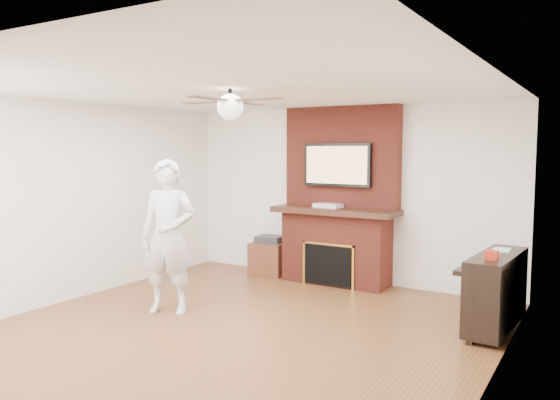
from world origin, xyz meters
The scene contains 12 objects.
room_shell centered at (0.00, 0.00, 1.25)m, with size 5.36×5.86×2.86m.
fireplace centered at (0.00, 2.55, 1.00)m, with size 1.78×0.64×2.50m.
tv centered at (0.00, 2.50, 1.68)m, with size 1.00×0.08×0.60m.
ceiling_fan centered at (0.00, 0.00, 2.33)m, with size 1.21×1.21×0.31m.
person centered at (-1.07, 0.23, 0.89)m, with size 0.66×0.44×1.79m, color silver.
side_table centered at (-1.10, 2.48, 0.27)m, with size 0.56×0.56×0.59m.
piano centered at (2.30, 1.51, 0.44)m, with size 0.54×1.27×0.90m.
cable_box centered at (-0.11, 2.45, 1.11)m, with size 0.39×0.22×0.06m, color silver.
candle_orange centered at (-0.08, 2.30, 0.06)m, with size 0.07×0.07×0.11m, color red.
candle_green centered at (-0.12, 2.38, 0.04)m, with size 0.07×0.07×0.09m, color #417830.
candle_cream centered at (0.12, 2.36, 0.06)m, with size 0.08×0.08×0.12m, color #EFE5BE.
candle_blue centered at (0.29, 2.39, 0.04)m, with size 0.06×0.06×0.08m, color #2D5688.
Camera 1 is at (3.26, -4.44, 1.91)m, focal length 35.00 mm.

